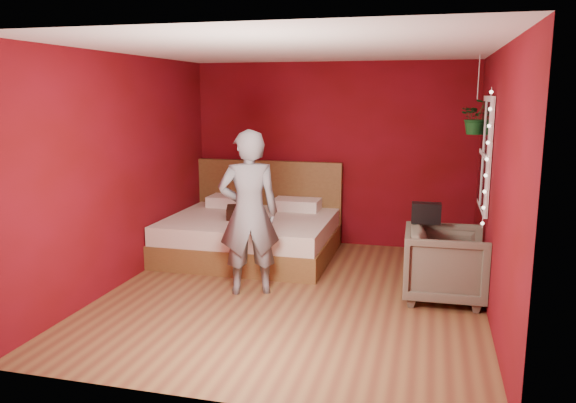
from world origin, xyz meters
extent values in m
plane|color=brown|center=(0.00, 0.00, 0.00)|extent=(4.50, 4.50, 0.00)
cube|color=maroon|center=(0.00, 2.26, 1.30)|extent=(4.00, 0.02, 2.60)
cube|color=maroon|center=(0.00, -2.26, 1.30)|extent=(4.00, 0.02, 2.60)
cube|color=maroon|center=(-2.01, 0.00, 1.30)|extent=(0.02, 4.50, 2.60)
cube|color=maroon|center=(2.01, 0.00, 1.30)|extent=(0.02, 4.50, 2.60)
cube|color=white|center=(0.00, 0.00, 2.61)|extent=(4.00, 4.50, 0.02)
cube|color=white|center=(1.97, 0.90, 1.50)|extent=(0.04, 0.97, 1.27)
cube|color=black|center=(1.96, 0.90, 1.50)|extent=(0.02, 0.85, 1.15)
cube|color=white|center=(1.95, 0.90, 1.50)|extent=(0.03, 0.05, 1.15)
cube|color=white|center=(1.95, 0.90, 1.50)|extent=(0.03, 0.85, 0.05)
cylinder|color=silver|center=(1.94, 0.38, 1.50)|extent=(0.01, 0.01, 1.45)
sphere|color=#FFF2CC|center=(1.94, 0.38, 0.83)|extent=(0.04, 0.04, 0.04)
sphere|color=#FFF2CC|center=(1.94, 0.38, 0.99)|extent=(0.04, 0.04, 0.04)
sphere|color=#FFF2CC|center=(1.94, 0.38, 1.16)|extent=(0.04, 0.04, 0.04)
sphere|color=#FFF2CC|center=(1.94, 0.38, 1.33)|extent=(0.04, 0.04, 0.04)
sphere|color=#FFF2CC|center=(1.94, 0.38, 1.50)|extent=(0.04, 0.04, 0.04)
sphere|color=#FFF2CC|center=(1.94, 0.38, 1.67)|extent=(0.04, 0.04, 0.04)
sphere|color=#FFF2CC|center=(1.94, 0.38, 1.84)|extent=(0.04, 0.04, 0.04)
sphere|color=#FFF2CC|center=(1.94, 0.38, 2.01)|extent=(0.04, 0.04, 0.04)
sphere|color=#FFF2CC|center=(1.94, 0.38, 2.17)|extent=(0.04, 0.04, 0.04)
cube|color=brown|center=(-0.92, 1.28, 0.15)|extent=(2.17, 1.85, 0.30)
cube|color=beige|center=(-0.92, 1.28, 0.42)|extent=(2.13, 1.81, 0.24)
cube|color=brown|center=(-0.92, 2.16, 0.60)|extent=(2.17, 0.09, 1.19)
cube|color=white|center=(-1.40, 1.90, 0.62)|extent=(0.65, 0.41, 0.15)
cube|color=white|center=(-0.43, 1.90, 0.62)|extent=(0.65, 0.41, 0.15)
imported|color=slate|center=(-0.49, -0.05, 0.90)|extent=(0.77, 0.64, 1.79)
imported|color=#696553|center=(1.58, 0.27, 0.39)|extent=(0.87, 0.85, 0.77)
cube|color=black|center=(1.36, 0.49, 0.88)|extent=(0.32, 0.16, 0.22)
cube|color=black|center=(-1.00, 1.22, 0.62)|extent=(0.51, 0.51, 0.14)
cylinder|color=silver|center=(1.88, 1.39, 2.35)|extent=(0.01, 0.01, 0.51)
imported|color=#195824|center=(1.88, 1.39, 1.89)|extent=(0.41, 0.37, 0.41)
camera|label=1|loc=(1.40, -5.66, 2.16)|focal=35.00mm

